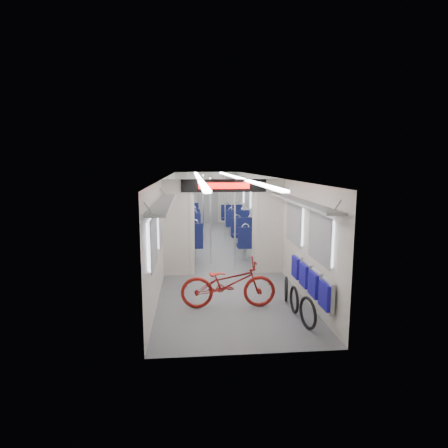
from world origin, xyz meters
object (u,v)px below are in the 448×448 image
bicycle (228,283)px  stanchion_far_right (225,208)px  bike_hoop_c (286,290)px  seat_bay_near_right (249,236)px  bike_hoop_a (308,314)px  stanchion_near_left (211,222)px  stanchion_near_right (235,225)px  stanchion_far_left (204,208)px  bike_hoop_b (294,301)px  seat_bay_near_left (186,233)px  seat_bay_far_right (234,218)px  flip_bench (310,280)px  seat_bay_far_left (187,218)px

bicycle → stanchion_far_right: size_ratio=0.77×
bike_hoop_c → seat_bay_near_right: seat_bay_near_right is taller
bike_hoop_a → stanchion_near_left: 4.46m
bike_hoop_a → seat_bay_near_right: (-0.15, 5.28, 0.28)m
stanchion_near_right → stanchion_far_right: size_ratio=1.00×
bicycle → stanchion_far_left: stanchion_far_left is taller
bike_hoop_b → stanchion_far_right: stanchion_far_right is taller
seat_bay_near_left → stanchion_far_left: stanchion_far_left is taller
bicycle → stanchion_near_right: (0.42, 2.52, 0.69)m
bike_hoop_b → seat_bay_near_right: 4.62m
bicycle → seat_bay_far_right: seat_bay_far_right is taller
bicycle → bike_hoop_b: bicycle is taller
flip_bench → stanchion_far_left: (-1.70, 6.40, 0.57)m
stanchion_far_left → stanchion_far_right: (0.74, -0.08, 0.00)m
flip_bench → seat_bay_near_right: (-0.42, 4.51, -0.06)m
stanchion_near_right → stanchion_near_left: bearing=134.5°
bike_hoop_b → stanchion_far_right: 6.51m
bike_hoop_c → seat_bay_far_left: seat_bay_far_left is taller
seat_bay_near_right → stanchion_near_left: stanchion_near_left is taller
flip_bench → bike_hoop_a: (-0.27, -0.77, -0.34)m
seat_bay_near_left → seat_bay_far_left: size_ratio=1.00×
flip_bench → seat_bay_far_right: seat_bay_far_right is taller
seat_bay_far_right → stanchion_near_right: size_ratio=0.87×
seat_bay_near_left → stanchion_near_right: bearing=-58.5°
bicycle → seat_bay_far_right: size_ratio=0.88×
bicycle → seat_bay_far_left: bearing=6.9°
bike_hoop_a → stanchion_far_left: bearing=101.2°
bike_hoop_c → seat_bay_near_right: (-0.11, 4.02, 0.30)m
bike_hoop_b → stanchion_near_left: size_ratio=0.21×
seat_bay_near_right → stanchion_far_right: 1.99m
seat_bay_far_left → stanchion_near_right: 5.47m
seat_bay_near_right → bicycle: bearing=-103.9°
bike_hoop_a → seat_bay_near_right: bearing=91.6°
flip_bench → bike_hoop_b: flip_bench is taller
bike_hoop_c → stanchion_far_left: bearing=103.3°
seat_bay_far_left → stanchion_near_right: size_ratio=1.01×
bicycle → flip_bench: size_ratio=0.85×
bike_hoop_b → seat_bay_near_right: size_ratio=0.26×
bicycle → seat_bay_far_right: bearing=-6.7°
bike_hoop_c → seat_bay_far_right: (-0.11, 7.68, 0.31)m
bike_hoop_c → stanchion_near_right: size_ratio=0.21×
bicycle → bike_hoop_c: bearing=-78.8°
stanchion_near_right → stanchion_far_left: size_ratio=1.00×
seat_bay_far_left → seat_bay_near_left: bearing=-90.0°
seat_bay_far_left → seat_bay_far_right: size_ratio=1.16×
bicycle → bike_hoop_a: bearing=-130.5°
seat_bay_far_right → flip_bench: bearing=-87.1°
bicycle → stanchion_near_left: stanchion_near_left is taller
bicycle → bike_hoop_b: bearing=-107.3°
seat_bay_far_right → stanchion_near_left: bearing=-104.1°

